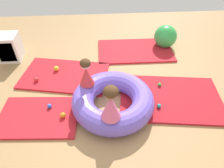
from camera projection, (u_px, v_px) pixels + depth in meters
ground_plane at (112, 110)px, 3.45m from camera, size 8.00×8.00×0.00m
gym_mat_near_left at (65, 75)px, 4.12m from camera, size 1.82×1.30×0.04m
gym_mat_near_right at (170, 98)px, 3.64m from camera, size 1.89×1.37×0.04m
gym_mat_front at (38, 117)px, 3.32m from camera, size 1.31×0.93×0.04m
gym_mat_far_right at (135, 50)px, 4.81m from camera, size 1.70×1.03×0.04m
inflatable_cushion at (113, 101)px, 3.36m from camera, size 1.35×1.35×0.36m
child_in_red at (86, 72)px, 3.26m from camera, size 0.32×0.32×0.48m
child_in_pink at (111, 103)px, 2.71m from camera, size 0.40×0.40×0.55m
play_ball_green at (160, 84)px, 3.83m from camera, size 0.06×0.06×0.06m
play_ball_blue at (49, 106)px, 3.41m from camera, size 0.07×0.07×0.07m
play_ball_red at (36, 79)px, 3.92m from camera, size 0.09×0.09×0.09m
play_ball_pink at (142, 91)px, 3.69m from camera, size 0.08×0.08×0.08m
play_ball_yellow at (56, 69)px, 4.17m from camera, size 0.10×0.10×0.10m
play_ball_teal at (159, 106)px, 3.42m from camera, size 0.07×0.07×0.07m
play_ball_orange at (63, 115)px, 3.26m from camera, size 0.09×0.09×0.09m
exercise_ball_large at (165, 36)px, 4.82m from camera, size 0.52×0.52×0.52m
storage_cube at (9, 48)px, 4.41m from camera, size 0.44×0.44×0.56m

